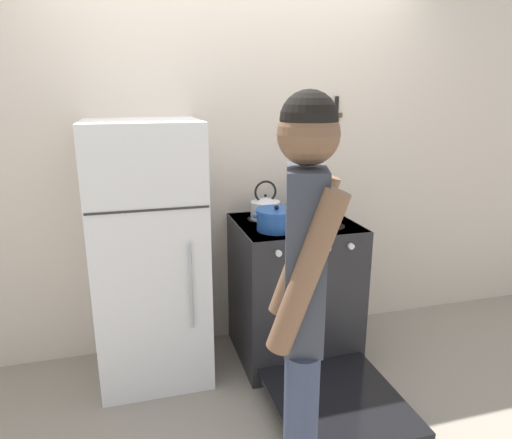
{
  "coord_description": "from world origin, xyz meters",
  "views": [
    {
      "loc": [
        -0.7,
        -2.98,
        1.74
      ],
      "look_at": [
        -0.0,
        -0.49,
        1.02
      ],
      "focal_mm": 32.0,
      "sensor_mm": 36.0,
      "label": 1
    }
  ],
  "objects": [
    {
      "name": "ground_plane",
      "position": [
        0.0,
        0.0,
        0.0
      ],
      "size": [
        14.0,
        14.0,
        0.0
      ],
      "primitive_type": "plane",
      "color": "gray"
    },
    {
      "name": "wall_back",
      "position": [
        0.0,
        0.03,
        1.27
      ],
      "size": [
        10.0,
        0.06,
        2.55
      ],
      "color": "beige",
      "rests_on": "ground_plane"
    },
    {
      "name": "refrigerator",
      "position": [
        -0.62,
        -0.3,
        0.8
      ],
      "size": [
        0.65,
        0.64,
        1.59
      ],
      "color": "white",
      "rests_on": "ground_plane"
    },
    {
      "name": "stove_range",
      "position": [
        0.3,
        -0.37,
        0.46
      ],
      "size": [
        0.75,
        1.43,
        0.94
      ],
      "color": "#232326",
      "rests_on": "ground_plane"
    },
    {
      "name": "dutch_oven_pot",
      "position": [
        0.13,
        -0.47,
        1.0
      ],
      "size": [
        0.29,
        0.25,
        0.16
      ],
      "color": "#1E4C9E",
      "rests_on": "stove_range"
    },
    {
      "name": "tea_kettle",
      "position": [
        0.14,
        -0.2,
        1.01
      ],
      "size": [
        0.24,
        0.19,
        0.25
      ],
      "color": "silver",
      "rests_on": "stove_range"
    },
    {
      "name": "utensil_jar",
      "position": [
        0.49,
        -0.19,
        1.0
      ],
      "size": [
        0.09,
        0.09,
        0.26
      ],
      "color": "#B7BABF",
      "rests_on": "stove_range"
    },
    {
      "name": "person",
      "position": [
        -0.13,
        -1.59,
        1.0
      ],
      "size": [
        0.36,
        0.42,
        1.75
      ],
      "rotation": [
        0.0,
        0.0,
        1.24
      ],
      "color": "#38425B",
      "rests_on": "ground_plane"
    },
    {
      "name": "wall_knife_strip",
      "position": [
        0.56,
        -0.02,
        1.59
      ],
      "size": [
        0.38,
        0.03,
        0.35
      ],
      "color": "brown"
    }
  ]
}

